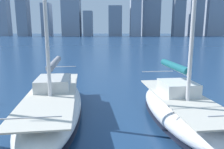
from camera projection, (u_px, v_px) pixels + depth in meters
city_skyline at (123, 7)px, 158.97m from camera, size 168.21×21.23×51.51m
sailboat_teal at (181, 109)px, 9.59m from camera, size 3.24×7.59×10.44m
sailboat_grey at (53, 103)px, 10.42m from camera, size 3.83×9.79×9.79m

